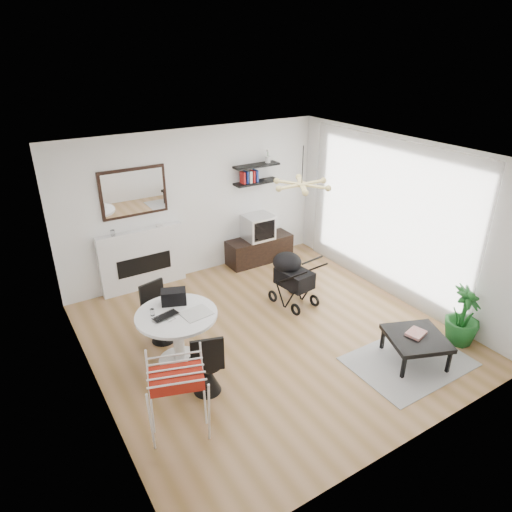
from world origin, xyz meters
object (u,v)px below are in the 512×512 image
tv_console (259,249)px  drying_rack (179,401)px  crt_tv (258,227)px  fireplace (142,252)px  stroller (292,280)px  potted_plant (463,316)px  dining_table (178,331)px  coffee_table (416,339)px

tv_console → drying_rack: 4.61m
crt_tv → fireplace: bearing=175.8°
crt_tv → stroller: (-0.36, -1.64, -0.32)m
tv_console → potted_plant: 4.00m
tv_console → stroller: size_ratio=1.37×
dining_table → drying_rack: (-0.50, -1.20, -0.02)m
dining_table → potted_plant: 4.05m
stroller → potted_plant: stroller is taller
stroller → potted_plant: (1.43, -2.21, 0.02)m
tv_console → dining_table: (-2.64, -2.16, 0.27)m
tv_console → potted_plant: (1.03, -3.86, 0.19)m
crt_tv → coffee_table: crt_tv is taller
drying_rack → coffee_table: (3.27, -0.45, -0.15)m
dining_table → coffee_table: bearing=-30.8°
crt_tv → stroller: size_ratio=0.56×
fireplace → crt_tv: (2.29, -0.17, 0.05)m
stroller → coffee_table: 2.23m
crt_tv → potted_plant: (1.06, -3.85, -0.29)m
fireplace → potted_plant: fireplace is taller
crt_tv → coffee_table: size_ratio=0.56×
drying_rack → stroller: 3.24m
dining_table → drying_rack: 1.30m
fireplace → dining_table: 2.35m
dining_table → stroller: (2.24, 0.51, -0.10)m
fireplace → potted_plant: bearing=-50.2°
fireplace → stroller: bearing=-43.3°
tv_console → drying_rack: size_ratio=1.39×
crt_tv → drying_rack: 4.58m
potted_plant → drying_rack: bearing=173.2°
coffee_table → dining_table: bearing=149.2°
fireplace → crt_tv: fireplace is taller
potted_plant → stroller: bearing=122.8°
crt_tv → tv_console: bearing=5.6°
fireplace → tv_console: 2.37m
fireplace → tv_console: bearing=-4.1°
drying_rack → stroller: bearing=50.6°
fireplace → coffee_table: size_ratio=2.22×
stroller → coffee_table: (0.52, -2.16, -0.07)m
dining_table → potted_plant: bearing=-24.9°
potted_plant → coffee_table: bearing=176.8°
coffee_table → potted_plant: bearing=-3.2°
dining_table → stroller: stroller is taller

